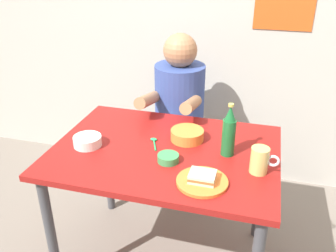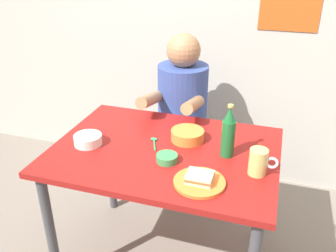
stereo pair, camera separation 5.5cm
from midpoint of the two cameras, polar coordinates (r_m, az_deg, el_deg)
wall_back at (r=2.59m, az=5.66°, el=18.96°), size 4.40×0.09×2.60m
dining_table at (r=1.84m, az=-1.28°, el=-6.07°), size 1.10×0.80×0.74m
stool at (r=2.53m, az=1.07°, el=-4.06°), size 0.34×0.34×0.45m
person_seated at (r=2.34m, az=1.08°, el=4.63°), size 0.33×0.56×0.72m
plate_orange at (r=1.55m, az=4.36°, el=-8.73°), size 0.22×0.22×0.01m
sandwich at (r=1.53m, az=4.39°, el=-7.96°), size 0.11×0.09×0.04m
beer_mug at (r=1.63m, az=13.32°, el=-5.27°), size 0.13×0.08×0.12m
beer_bottle at (r=1.71m, az=8.64°, el=-0.98°), size 0.06×0.06×0.26m
rice_bowl_white at (r=1.85m, az=-13.39°, el=-2.25°), size 0.14×0.14×0.05m
soup_bowl_orange at (r=1.86m, az=2.19°, el=-1.33°), size 0.17×0.17×0.05m
dip_bowl_green at (r=1.68m, az=-0.92°, el=-5.03°), size 0.10×0.10×0.03m
spoon at (r=1.84m, az=-3.06°, el=-2.46°), size 0.06×0.12×0.01m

